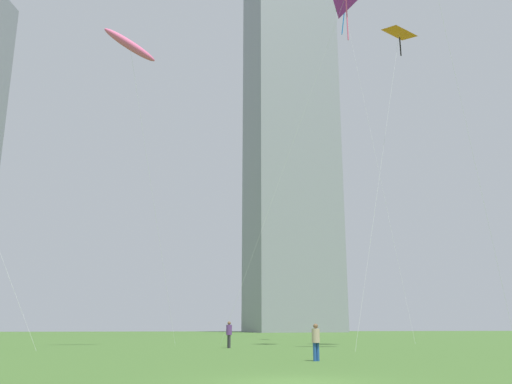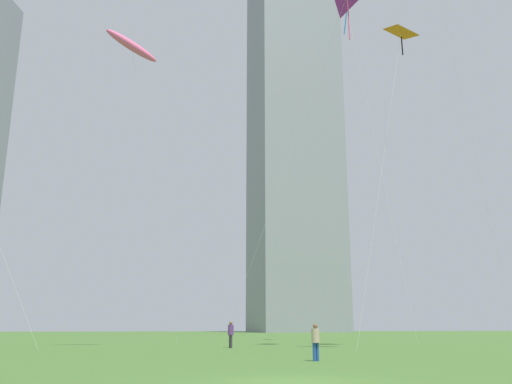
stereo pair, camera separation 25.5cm
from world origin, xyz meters
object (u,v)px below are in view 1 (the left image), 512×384
(person_standing_1, at_px, (316,339))
(distant_highrise_0, at_px, (291,139))
(kite_flying_2, at_px, (343,1))
(kite_flying_4, at_px, (130,45))
(person_standing_4, at_px, (229,333))
(kite_flying_3, at_px, (399,34))

(person_standing_1, distance_m, distant_highrise_0, 120.66)
(kite_flying_2, height_order, kite_flying_4, kite_flying_2)
(person_standing_1, bearing_deg, kite_flying_4, 104.21)
(person_standing_1, distance_m, kite_flying_2, 42.25)
(person_standing_1, relative_size, kite_flying_4, 0.07)
(person_standing_4, xyz_separation_m, distant_highrise_0, (28.12, 92.30, 48.85))
(person_standing_1, relative_size, kite_flying_3, 0.07)
(person_standing_1, xyz_separation_m, kite_flying_4, (-9.96, 14.50, 21.55))
(person_standing_4, bearing_deg, kite_flying_4, -101.91)
(person_standing_1, bearing_deg, kite_flying_2, 44.83)
(kite_flying_4, relative_size, distant_highrise_0, 0.24)
(person_standing_1, distance_m, kite_flying_3, 27.93)
(person_standing_1, bearing_deg, distant_highrise_0, 55.98)
(person_standing_1, bearing_deg, kite_flying_3, 26.32)
(person_standing_1, xyz_separation_m, kite_flying_2, (10.77, 23.23, 33.61))
(person_standing_4, distance_m, distant_highrise_0, 108.15)
(kite_flying_3, height_order, kite_flying_4, kite_flying_3)
(kite_flying_4, bearing_deg, person_standing_1, -55.50)
(kite_flying_3, distance_m, kite_flying_4, 21.14)
(kite_flying_3, height_order, distant_highrise_0, distant_highrise_0)
(person_standing_4, bearing_deg, kite_flying_2, 109.27)
(person_standing_4, relative_size, kite_flying_4, 0.08)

